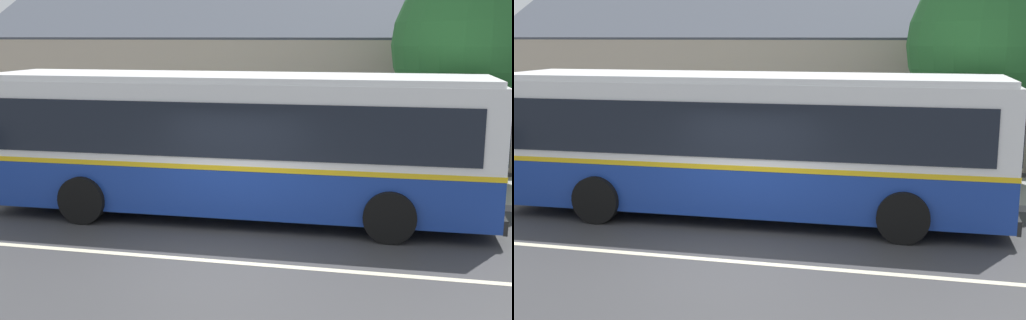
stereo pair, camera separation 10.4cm
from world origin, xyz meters
TOP-DOWN VIEW (x-y plane):
  - ground_plane at (0.00, 0.00)m, footprint 300.00×300.00m
  - sidewalk_far at (0.00, 6.00)m, footprint 60.00×3.00m
  - lane_divider_stripe at (0.00, 0.00)m, footprint 60.00×0.16m
  - community_building at (0.04, 12.97)m, footprint 21.95×8.34m
  - transit_bus at (-0.37, 2.90)m, footprint 10.82×2.87m
  - street_tree_primary at (4.87, 6.66)m, footprint 4.34×4.34m

SIDE VIEW (x-z plane):
  - ground_plane at x=0.00m, z-range 0.00..0.00m
  - lane_divider_stripe at x=0.00m, z-range 0.00..0.01m
  - sidewalk_far at x=0.00m, z-range 0.00..0.15m
  - transit_bus at x=-0.37m, z-range 0.12..3.17m
  - community_building at x=0.04m, z-range -1.40..5.39m
  - street_tree_primary at x=4.87m, z-range 0.54..6.32m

